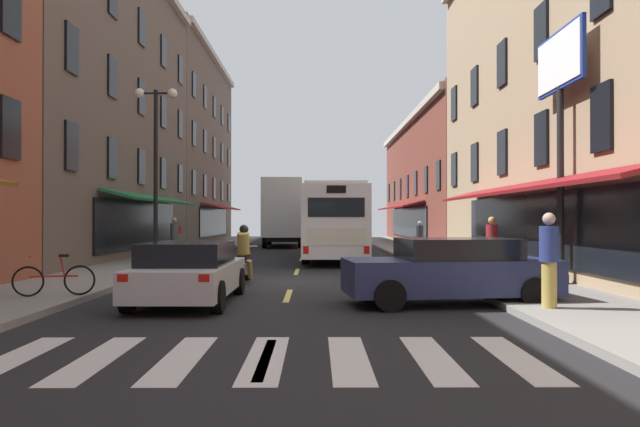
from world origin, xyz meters
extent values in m
cube|color=black|center=(0.00, 0.00, -0.05)|extent=(34.80, 80.00, 0.10)
cube|color=#DBCC4C|center=(0.00, -10.00, 0.00)|extent=(0.14, 2.40, 0.01)
cube|color=#DBCC4C|center=(0.00, -3.50, 0.00)|extent=(0.14, 2.40, 0.01)
cube|color=#DBCC4C|center=(0.00, 3.00, 0.00)|extent=(0.14, 2.40, 0.01)
cube|color=#DBCC4C|center=(0.00, 9.50, 0.00)|extent=(0.14, 2.40, 0.01)
cube|color=#DBCC4C|center=(0.00, 16.00, 0.00)|extent=(0.14, 2.40, 0.01)
cube|color=#DBCC4C|center=(0.00, 22.50, 0.00)|extent=(0.14, 2.40, 0.01)
cube|color=#DBCC4C|center=(0.00, 29.00, 0.00)|extent=(0.14, 2.40, 0.01)
cube|color=#DBCC4C|center=(0.00, 35.50, 0.00)|extent=(0.14, 2.40, 0.01)
cube|color=silver|center=(-3.30, -10.00, 0.00)|extent=(0.50, 2.80, 0.01)
cube|color=silver|center=(-2.20, -10.00, 0.00)|extent=(0.50, 2.80, 0.01)
cube|color=silver|center=(-1.10, -10.00, 0.00)|extent=(0.50, 2.80, 0.01)
cube|color=silver|center=(0.00, -10.00, 0.00)|extent=(0.50, 2.80, 0.01)
cube|color=silver|center=(1.10, -10.00, 0.00)|extent=(0.50, 2.80, 0.01)
cube|color=silver|center=(2.20, -10.00, 0.00)|extent=(0.50, 2.80, 0.01)
cube|color=silver|center=(3.30, -10.00, 0.00)|extent=(0.50, 2.80, 0.01)
cube|color=gray|center=(-5.90, 0.00, 0.07)|extent=(3.00, 80.00, 0.14)
cube|color=gray|center=(5.90, 0.00, 0.07)|extent=(3.00, 80.00, 0.14)
cube|color=black|center=(-7.36, -2.00, 4.20)|extent=(0.10, 1.00, 1.60)
cube|color=black|center=(-7.36, -2.00, 7.40)|extent=(0.10, 1.00, 1.60)
cube|color=brown|center=(-11.40, 10.00, 7.13)|extent=(8.00, 19.90, 14.26)
cube|color=black|center=(-7.36, 10.00, 1.55)|extent=(0.10, 12.00, 2.10)
cube|color=#1E6638|center=(-6.65, 10.00, 2.75)|extent=(1.38, 11.20, 0.44)
cube|color=black|center=(-7.36, 2.00, 4.20)|extent=(0.10, 1.00, 1.60)
cube|color=black|center=(-7.36, 6.00, 4.20)|extent=(0.10, 1.00, 1.60)
cube|color=black|center=(-7.36, 10.00, 4.20)|extent=(0.10, 1.00, 1.60)
cube|color=black|center=(-7.36, 14.00, 4.20)|extent=(0.10, 1.00, 1.60)
cube|color=black|center=(-7.36, 18.00, 4.20)|extent=(0.10, 1.00, 1.60)
cube|color=black|center=(-7.36, 2.00, 7.40)|extent=(0.10, 1.00, 1.60)
cube|color=black|center=(-7.36, 6.00, 7.40)|extent=(0.10, 1.00, 1.60)
cube|color=black|center=(-7.36, 10.00, 7.40)|extent=(0.10, 1.00, 1.60)
cube|color=black|center=(-7.36, 14.00, 7.40)|extent=(0.10, 1.00, 1.60)
cube|color=black|center=(-7.36, 18.00, 7.40)|extent=(0.10, 1.00, 1.60)
cube|color=black|center=(-7.36, 10.00, 10.60)|extent=(0.10, 1.00, 1.60)
cube|color=black|center=(-7.36, 14.00, 10.60)|extent=(0.10, 1.00, 1.60)
cube|color=black|center=(-7.36, 18.00, 10.60)|extent=(0.10, 1.00, 1.60)
cube|color=brown|center=(-11.40, 30.00, 7.38)|extent=(8.00, 19.90, 14.77)
cube|color=#B2AD9E|center=(-7.30, 30.00, 14.42)|extent=(0.44, 19.40, 0.40)
cube|color=black|center=(-7.36, 30.00, 1.55)|extent=(0.10, 12.00, 2.10)
cube|color=maroon|center=(-6.65, 30.00, 2.75)|extent=(1.38, 11.20, 0.44)
cube|color=black|center=(-7.36, 22.00, 4.20)|extent=(0.10, 1.00, 1.60)
cube|color=black|center=(-7.36, 26.00, 4.20)|extent=(0.10, 1.00, 1.60)
cube|color=black|center=(-7.36, 30.00, 4.20)|extent=(0.10, 1.00, 1.60)
cube|color=black|center=(-7.36, 34.00, 4.20)|extent=(0.10, 1.00, 1.60)
cube|color=black|center=(-7.36, 38.00, 4.20)|extent=(0.10, 1.00, 1.60)
cube|color=black|center=(-7.36, 22.00, 7.40)|extent=(0.10, 1.00, 1.60)
cube|color=black|center=(-7.36, 26.00, 7.40)|extent=(0.10, 1.00, 1.60)
cube|color=black|center=(-7.36, 30.00, 7.40)|extent=(0.10, 1.00, 1.60)
cube|color=black|center=(-7.36, 34.00, 7.40)|extent=(0.10, 1.00, 1.60)
cube|color=black|center=(-7.36, 38.00, 7.40)|extent=(0.10, 1.00, 1.60)
cube|color=black|center=(-7.36, 22.00, 10.60)|extent=(0.10, 1.00, 1.60)
cube|color=black|center=(-7.36, 26.00, 10.60)|extent=(0.10, 1.00, 1.60)
cube|color=black|center=(-7.36, 30.00, 10.60)|extent=(0.10, 1.00, 1.60)
cube|color=black|center=(-7.36, 34.00, 10.60)|extent=(0.10, 1.00, 1.60)
cube|color=black|center=(-7.36, 38.00, 10.60)|extent=(0.10, 1.00, 1.60)
cube|color=black|center=(7.36, 0.00, 1.55)|extent=(0.10, 16.00, 2.10)
cube|color=maroon|center=(6.65, 0.00, 2.75)|extent=(1.38, 14.93, 0.44)
cube|color=black|center=(7.36, -3.81, 4.20)|extent=(0.10, 1.00, 1.60)
cube|color=black|center=(7.36, 0.00, 4.20)|extent=(0.10, 1.00, 1.60)
cube|color=black|center=(7.36, 3.81, 4.20)|extent=(0.10, 1.00, 1.60)
cube|color=black|center=(7.36, 7.62, 4.20)|extent=(0.10, 1.00, 1.60)
cube|color=black|center=(7.36, 11.43, 4.20)|extent=(0.10, 1.00, 1.60)
cube|color=black|center=(7.36, 0.00, 7.40)|extent=(0.10, 1.00, 1.60)
cube|color=black|center=(7.36, 3.81, 7.40)|extent=(0.10, 1.00, 1.60)
cube|color=black|center=(7.36, 7.62, 7.40)|extent=(0.10, 1.00, 1.60)
cube|color=black|center=(7.36, 11.43, 7.40)|extent=(0.10, 1.00, 1.60)
cube|color=brown|center=(11.40, 26.67, 4.57)|extent=(8.00, 26.57, 9.13)
cube|color=#B2AD9E|center=(7.30, 26.67, 8.78)|extent=(0.44, 26.07, 0.40)
cube|color=black|center=(7.36, 26.67, 1.55)|extent=(0.10, 16.00, 2.10)
cube|color=maroon|center=(6.65, 26.67, 2.75)|extent=(1.38, 14.93, 0.44)
cube|color=black|center=(7.36, 15.24, 4.20)|extent=(0.10, 1.00, 1.60)
cube|color=black|center=(7.36, 19.05, 4.20)|extent=(0.10, 1.00, 1.60)
cube|color=black|center=(7.36, 22.86, 4.20)|extent=(0.10, 1.00, 1.60)
cube|color=black|center=(7.36, 26.67, 4.20)|extent=(0.10, 1.00, 1.60)
cube|color=black|center=(7.36, 30.48, 4.20)|extent=(0.10, 1.00, 1.60)
cube|color=black|center=(7.36, 34.29, 4.20)|extent=(0.10, 1.00, 1.60)
cube|color=black|center=(7.36, 38.10, 4.20)|extent=(0.10, 1.00, 1.60)
cylinder|color=black|center=(7.05, -2.16, 2.71)|extent=(0.18, 0.18, 5.15)
cylinder|color=black|center=(7.05, -2.16, 0.26)|extent=(0.40, 0.40, 0.24)
cube|color=navy|center=(7.05, -2.16, 5.98)|extent=(0.10, 2.90, 1.55)
cube|color=white|center=(6.99, -2.16, 5.98)|extent=(0.04, 2.74, 1.39)
cube|color=white|center=(7.11, -2.16, 5.98)|extent=(0.04, 2.74, 1.39)
cube|color=white|center=(1.46, 10.18, 1.73)|extent=(2.68, 12.52, 2.76)
cube|color=silver|center=(1.46, 10.18, 3.17)|extent=(2.47, 11.31, 0.16)
cube|color=black|center=(1.46, 10.48, 1.93)|extent=(2.70, 10.12, 0.96)
cube|color=#193899|center=(1.46, 10.18, 0.60)|extent=(2.71, 12.12, 0.36)
cube|color=black|center=(1.53, 16.38, 1.93)|extent=(2.25, 0.14, 1.10)
cube|color=black|center=(1.39, 3.97, 2.24)|extent=(2.05, 0.14, 0.70)
cube|color=silver|center=(1.39, 3.96, 1.18)|extent=(2.15, 0.12, 0.64)
cube|color=black|center=(1.39, 3.96, 2.89)|extent=(0.70, 0.11, 0.28)
cube|color=red|center=(0.30, 3.97, 0.70)|extent=(0.20, 0.08, 0.28)
cube|color=red|center=(2.49, 3.94, 0.70)|extent=(0.20, 0.08, 0.28)
cylinder|color=black|center=(0.33, 14.44, 0.50)|extent=(0.31, 1.00, 1.00)
cylinder|color=black|center=(2.68, 14.41, 0.50)|extent=(0.31, 1.00, 1.00)
cylinder|color=black|center=(0.25, 6.45, 0.50)|extent=(0.31, 1.00, 1.00)
cylinder|color=black|center=(2.60, 6.42, 0.50)|extent=(0.31, 1.00, 1.00)
cube|color=white|center=(-1.49, 24.93, 1.55)|extent=(2.33, 2.51, 2.40)
cube|color=black|center=(-1.50, 26.13, 2.40)|extent=(2.00, 0.12, 0.80)
cube|color=white|center=(-1.44, 20.78, 2.49)|extent=(2.47, 5.83, 3.58)
cube|color=navy|center=(-0.22, 20.80, 2.67)|extent=(0.10, 3.48, 0.90)
cube|color=black|center=(-1.45, 22.03, 0.55)|extent=(2.00, 7.91, 0.24)
cylinder|color=black|center=(-2.58, 24.71, 0.45)|extent=(0.29, 0.90, 0.90)
cylinder|color=black|center=(-0.38, 24.74, 0.45)|extent=(0.29, 0.90, 0.90)
cylinder|color=black|center=(-2.52, 19.90, 0.45)|extent=(0.29, 0.90, 0.90)
cylinder|color=black|center=(-0.32, 19.93, 0.45)|extent=(0.29, 0.90, 0.90)
cube|color=navy|center=(3.51, -5.03, 0.61)|extent=(4.58, 2.30, 0.73)
cube|color=black|center=(3.68, -5.01, 1.18)|extent=(2.55, 1.91, 0.47)
cube|color=red|center=(5.76, -5.49, 0.87)|extent=(0.08, 0.21, 0.14)
cube|color=red|center=(5.59, -4.06, 0.87)|extent=(0.08, 0.21, 0.14)
cylinder|color=black|center=(2.11, -6.05, 0.32)|extent=(0.66, 0.29, 0.64)
cylinder|color=black|center=(1.92, -4.35, 0.32)|extent=(0.66, 0.29, 0.64)
cylinder|color=black|center=(5.09, -5.70, 0.32)|extent=(0.66, 0.29, 0.64)
cylinder|color=black|center=(4.90, -4.01, 0.32)|extent=(0.66, 0.29, 0.64)
cube|color=#515154|center=(-1.73, 33.86, 0.59)|extent=(1.82, 4.48, 0.70)
cube|color=black|center=(-1.74, 33.68, 1.14)|extent=(1.63, 2.43, 0.46)
cube|color=red|center=(-2.46, 31.65, 0.84)|extent=(0.20, 0.06, 0.14)
cube|color=red|center=(-1.05, 31.64, 0.84)|extent=(0.20, 0.06, 0.14)
cylinder|color=black|center=(-2.55, 35.40, 0.32)|extent=(0.23, 0.64, 0.64)
cylinder|color=black|center=(-0.88, 35.38, 0.32)|extent=(0.23, 0.64, 0.64)
cylinder|color=black|center=(-2.58, 32.33, 0.32)|extent=(0.23, 0.64, 0.64)
cylinder|color=black|center=(-0.92, 32.32, 0.32)|extent=(0.23, 0.64, 0.64)
cube|color=silver|center=(-2.09, -4.75, 0.55)|extent=(1.89, 4.38, 0.61)
cube|color=black|center=(-2.09, -4.92, 1.08)|extent=(1.71, 2.37, 0.50)
cube|color=red|center=(-2.85, -6.90, 0.75)|extent=(0.20, 0.06, 0.14)
cube|color=red|center=(-1.37, -6.91, 0.75)|extent=(0.20, 0.06, 0.14)
cylinder|color=black|center=(-2.94, -3.26, 0.32)|extent=(0.23, 0.64, 0.64)
cylinder|color=black|center=(-1.20, -3.28, 0.32)|extent=(0.23, 0.64, 0.64)
cylinder|color=black|center=(-2.98, -6.22, 0.32)|extent=(0.23, 0.64, 0.64)
cylinder|color=black|center=(-1.23, -6.23, 0.32)|extent=(0.23, 0.64, 0.64)
cylinder|color=black|center=(-1.36, 0.09, 0.31)|extent=(0.12, 0.62, 0.62)
cylinder|color=black|center=(-1.41, -1.36, 0.31)|extent=(0.14, 0.62, 0.62)
cylinder|color=#B2B2B7|center=(-1.36, -0.03, 0.61)|extent=(0.08, 0.33, 0.68)
ellipsoid|color=maroon|center=(-1.38, -0.46, 0.81)|extent=(0.34, 0.57, 0.28)
cube|color=black|center=(-1.39, -0.86, 0.74)|extent=(0.28, 0.57, 0.12)
cube|color=#B2B2B7|center=(-1.38, -0.64, 0.40)|extent=(0.25, 0.41, 0.30)
cylinder|color=#B2B2B7|center=(-1.37, -0.13, 1.02)|extent=(0.62, 0.06, 0.04)
cylinder|color=#B29947|center=(-1.39, -0.79, 1.13)|extent=(0.35, 0.47, 0.66)
sphere|color=black|center=(-1.39, -0.68, 1.53)|extent=(0.26, 0.26, 0.26)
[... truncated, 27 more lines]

